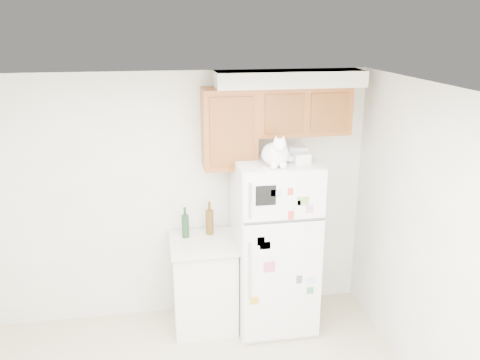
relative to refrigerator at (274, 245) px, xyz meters
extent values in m
cube|color=white|center=(-0.91, 0.39, 0.40)|extent=(3.80, 0.04, 2.50)
cube|color=white|center=(0.99, -1.61, 0.40)|extent=(0.04, 4.00, 2.50)
cube|color=white|center=(-0.91, -1.61, 1.65)|extent=(3.80, 4.00, 0.04)
cube|color=#9F4A22|center=(0.29, 0.22, 1.27)|extent=(0.90, 0.33, 0.45)
cube|color=#9F4A22|center=(-0.41, 0.22, 1.12)|extent=(0.50, 0.33, 0.75)
cube|color=silver|center=(0.17, 0.23, 1.57)|extent=(1.40, 0.37, 0.15)
cube|color=white|center=(0.00, 0.01, 0.00)|extent=(0.76, 0.72, 1.70)
cube|color=white|center=(0.00, -0.36, 0.62)|extent=(0.74, 0.03, 0.44)
cube|color=white|center=(0.00, -0.36, -0.22)|extent=(0.74, 0.03, 1.19)
cube|color=#59595B|center=(0.00, -0.36, 0.40)|extent=(0.74, 0.03, 0.02)
cylinder|color=silver|center=(-0.32, -0.39, 0.62)|extent=(0.02, 0.02, 0.32)
cylinder|color=silver|center=(-0.32, -0.39, -0.05)|extent=(0.02, 0.02, 0.55)
cube|color=black|center=(-0.18, -0.38, 0.65)|extent=(0.18, 0.00, 0.18)
cube|color=white|center=(-0.16, -0.38, 0.20)|extent=(0.22, 0.00, 0.28)
cube|color=#3B8257|center=(0.26, -0.38, -0.31)|extent=(0.06, 0.00, 0.07)
cube|color=#AE7CA6|center=(0.22, -0.38, 0.50)|extent=(0.07, 0.00, 0.07)
cube|color=#6F9A4D|center=(0.16, -0.38, 0.58)|extent=(0.11, 0.00, 0.08)
cube|color=#9FB3E2|center=(-0.09, -0.38, 0.67)|extent=(0.10, 0.00, 0.06)
cube|color=silver|center=(0.09, -0.38, 0.56)|extent=(0.09, 0.00, 0.05)
cube|color=#CB5189|center=(-0.14, -0.38, -0.04)|extent=(0.11, 0.00, 0.10)
cube|color=silver|center=(0.22, -0.38, 0.33)|extent=(0.09, 0.00, 0.09)
cube|color=gold|center=(-0.27, -0.38, -0.37)|extent=(0.08, 0.00, 0.08)
cube|color=#515257|center=(-0.22, -0.38, 0.22)|extent=(0.07, 0.00, 0.08)
cube|color=silver|center=(0.27, -0.38, -0.37)|extent=(0.05, 0.00, 0.07)
cube|color=#B07D97|center=(-0.18, -0.38, 0.18)|extent=(0.10, 0.00, 0.07)
cube|color=#CC3C33|center=(0.04, -0.38, 0.67)|extent=(0.05, 0.00, 0.07)
cube|color=#9EC5E0|center=(0.27, -0.38, -0.21)|extent=(0.08, 0.00, 0.05)
cube|color=#504F54|center=(0.15, -0.38, -0.19)|extent=(0.05, 0.00, 0.08)
cube|color=#D83B36|center=(0.05, -0.38, 0.45)|extent=(0.05, 0.00, 0.08)
cube|color=white|center=(-0.69, 0.07, -0.41)|extent=(0.60, 0.60, 0.88)
cube|color=beige|center=(-0.69, 0.05, 0.05)|extent=(0.64, 0.64, 0.04)
ellipsoid|color=white|center=(-0.04, -0.14, 0.95)|extent=(0.24, 0.33, 0.21)
ellipsoid|color=white|center=(-0.04, -0.23, 0.99)|extent=(0.18, 0.14, 0.19)
sphere|color=white|center=(-0.04, -0.28, 1.07)|extent=(0.12, 0.12, 0.12)
cone|color=white|center=(-0.08, -0.28, 1.13)|extent=(0.04, 0.04, 0.05)
cone|color=white|center=(-0.01, -0.28, 1.13)|extent=(0.04, 0.04, 0.05)
cone|color=#D88C8C|center=(-0.08, -0.29, 1.12)|extent=(0.02, 0.02, 0.03)
cone|color=#D88C8C|center=(-0.01, -0.29, 1.12)|extent=(0.02, 0.02, 0.03)
sphere|color=white|center=(-0.04, -0.33, 1.05)|extent=(0.05, 0.05, 0.05)
sphere|color=white|center=(-0.09, -0.27, 0.88)|extent=(0.06, 0.06, 0.06)
sphere|color=white|center=(0.00, -0.27, 0.88)|extent=(0.06, 0.06, 0.06)
cylinder|color=white|center=(0.06, -0.02, 0.88)|extent=(0.15, 0.21, 0.07)
cube|color=white|center=(0.23, 0.11, 0.90)|extent=(0.18, 0.14, 0.10)
cube|color=white|center=(0.21, -0.12, 0.89)|extent=(0.16, 0.13, 0.09)
camera|label=1|loc=(-1.11, -4.41, 2.09)|focal=38.00mm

